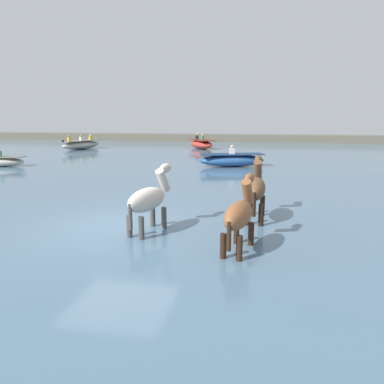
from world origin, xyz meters
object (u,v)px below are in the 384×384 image
(horse_lead_bay, at_px, (256,190))
(boat_distant_west, at_px, (201,144))
(horse_flank_chestnut, at_px, (239,216))
(boat_far_offshore, at_px, (232,160))
(boat_near_port, at_px, (81,145))
(boat_mid_channel, at_px, (0,161))
(horse_trailing_pinto, at_px, (149,201))

(horse_lead_bay, distance_m, boat_distant_west, 21.62)
(boat_distant_west, bearing_deg, horse_flank_chestnut, -79.19)
(boat_far_offshore, height_order, boat_near_port, boat_near_port)
(boat_distant_west, xyz_separation_m, boat_far_offshore, (3.38, -10.93, -0.04))
(boat_distant_west, xyz_separation_m, boat_mid_channel, (-8.83, -13.12, -0.11))
(horse_lead_bay, relative_size, boat_distant_west, 0.56)
(boat_distant_west, distance_m, boat_near_port, 9.97)
(horse_flank_chestnut, bearing_deg, boat_near_port, 123.89)
(horse_lead_bay, height_order, boat_near_port, horse_lead_bay)
(horse_lead_bay, relative_size, boat_mid_channel, 0.71)
(horse_flank_chestnut, xyz_separation_m, boat_near_port, (-14.16, 21.09, -0.33))
(horse_flank_chestnut, height_order, boat_far_offshore, horse_flank_chestnut)
(horse_trailing_pinto, distance_m, horse_flank_chestnut, 2.24)
(horse_lead_bay, bearing_deg, boat_distant_west, 102.71)
(horse_flank_chestnut, bearing_deg, boat_mid_channel, 142.30)
(horse_flank_chestnut, height_order, boat_mid_channel, horse_flank_chestnut)
(boat_far_offshore, bearing_deg, horse_lead_bay, -82.31)
(boat_distant_west, relative_size, boat_near_port, 0.88)
(horse_lead_bay, distance_m, boat_far_offshore, 10.26)
(boat_far_offshore, bearing_deg, horse_trailing_pinto, -94.89)
(boat_mid_channel, bearing_deg, horse_trailing_pinto, -40.11)
(boat_far_offshore, relative_size, boat_near_port, 0.92)
(boat_far_offshore, xyz_separation_m, boat_near_port, (-13.08, 8.62, 0.02))
(boat_mid_channel, bearing_deg, boat_near_port, 94.59)
(boat_far_offshore, xyz_separation_m, boat_mid_channel, (-12.21, -2.19, -0.07))
(horse_flank_chestnut, distance_m, boat_mid_channel, 16.81)
(horse_flank_chestnut, distance_m, boat_far_offshore, 12.52)
(boat_distant_west, bearing_deg, horse_lead_bay, -77.29)
(horse_trailing_pinto, height_order, boat_mid_channel, horse_trailing_pinto)
(horse_lead_bay, height_order, horse_flank_chestnut, horse_lead_bay)
(horse_lead_bay, height_order, horse_trailing_pinto, horse_lead_bay)
(boat_far_offshore, bearing_deg, boat_near_port, 146.62)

